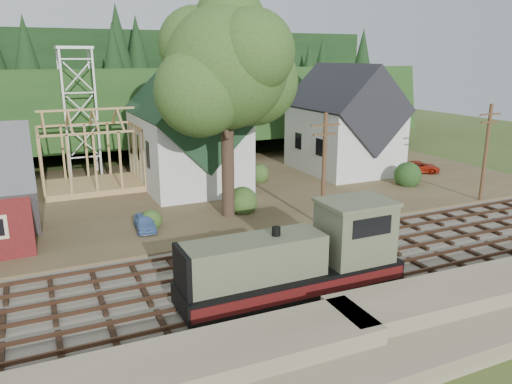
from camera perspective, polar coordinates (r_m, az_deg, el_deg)
name	(u,v)px	position (r m, az deg, el deg)	size (l,w,h in m)	color
ground	(263,277)	(27.39, 0.77, -9.64)	(140.00, 140.00, 0.00)	#384C1E
embankment	(356,361)	(21.01, 11.34, -18.36)	(64.00, 5.00, 1.60)	#7F7259
railroad_bed	(263,275)	(27.36, 0.77, -9.49)	(64.00, 11.00, 0.16)	#726B5B
village_flat	(172,194)	(43.33, -9.54, -0.19)	(64.00, 26.00, 0.30)	brown
hillside	(122,150)	(66.31, -15.12, 4.71)	(70.00, 28.00, 8.00)	#1E3F19
ridge	(103,133)	(81.94, -17.10, 6.50)	(80.00, 20.00, 12.00)	black
church	(187,131)	(44.43, -7.91, 6.89)	(8.40, 15.17, 13.00)	silver
farmhouse	(344,126)	(50.84, 9.99, 7.49)	(8.40, 10.80, 10.60)	silver
timber_frame	(90,155)	(45.42, -18.40, 3.99)	(8.20, 6.20, 6.99)	tan
lattice_tower	(76,73)	(50.65, -19.90, 12.68)	(3.20, 3.20, 12.12)	silver
big_tree	(228,76)	(34.98, -3.19, 13.08)	(10.90, 8.40, 14.70)	#38281E
telegraph_pole_near	(324,169)	(33.61, 7.77, 2.59)	(2.20, 0.28, 8.00)	#4C331E
telegraph_pole_far	(486,152)	(43.44, 24.78, 4.19)	(2.20, 0.28, 8.00)	#4C331E
locomotive	(301,260)	(24.41, 5.15, -7.77)	(11.16, 2.79, 4.49)	black
car_blue	(145,222)	(34.16, -12.60, -3.38)	(1.26, 3.12, 1.06)	#5A83C1
car_red	(419,167)	(52.45, 18.13, 2.75)	(1.85, 4.02, 1.12)	#AC210D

